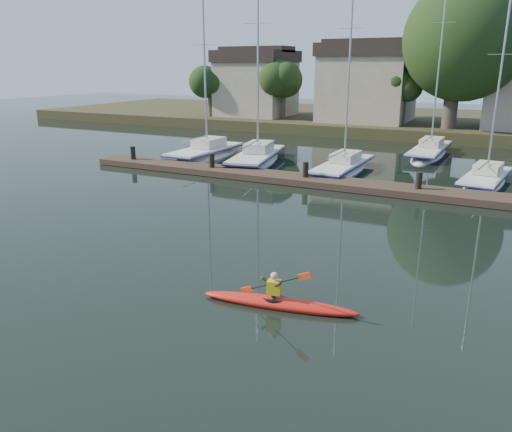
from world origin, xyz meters
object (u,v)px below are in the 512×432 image
at_px(sailboat_0, 206,161).
at_px(sailboat_1, 257,166).
at_px(kayak, 278,301).
at_px(sailboat_3, 484,187).
at_px(dock, 359,186).
at_px(sailboat_6, 429,158).
at_px(sailboat_2, 342,175).

bearing_deg(sailboat_0, sailboat_1, -0.98).
height_order(kayak, sailboat_3, sailboat_3).
height_order(dock, sailboat_3, sailboat_3).
distance_m(kayak, dock, 14.11).
relative_size(dock, sailboat_3, 2.88).
bearing_deg(sailboat_3, dock, -136.89).
distance_m(sailboat_0, sailboat_6, 16.15).
bearing_deg(dock, sailboat_1, 152.59).
relative_size(sailboat_0, sailboat_3, 1.12).
relative_size(sailboat_0, sailboat_1, 0.88).
relative_size(kayak, sailboat_1, 0.29).
relative_size(sailboat_0, sailboat_2, 0.93).
bearing_deg(sailboat_3, sailboat_6, 123.92).
height_order(sailboat_0, sailboat_2, sailboat_2).
height_order(sailboat_2, sailboat_3, sailboat_2).
distance_m(sailboat_1, sailboat_2, 6.01).
relative_size(kayak, sailboat_2, 0.31).
height_order(sailboat_0, sailboat_6, sailboat_6).
relative_size(sailboat_3, sailboat_6, 0.76).
height_order(kayak, sailboat_2, sailboat_2).
xyz_separation_m(kayak, sailboat_1, (-9.74, 18.20, -0.37)).
bearing_deg(sailboat_2, sailboat_0, 178.87).
bearing_deg(sailboat_6, kayak, -88.59).
xyz_separation_m(kayak, sailboat_3, (4.22, 18.24, -0.34)).
bearing_deg(sailboat_3, sailboat_0, -172.93).
xyz_separation_m(sailboat_1, sailboat_2, (6.00, -0.28, 0.03)).
relative_size(sailboat_0, sailboat_6, 0.86).
bearing_deg(dock, sailboat_6, 81.88).
distance_m(kayak, sailboat_6, 26.47).
relative_size(dock, sailboat_1, 2.25).
bearing_deg(sailboat_0, sailboat_3, 0.65).
bearing_deg(kayak, sailboat_3, 67.47).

